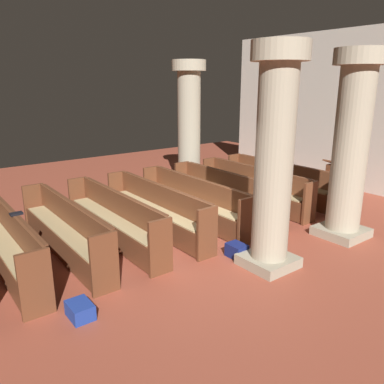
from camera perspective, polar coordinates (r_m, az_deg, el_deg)
ground_plane at (r=7.80m, az=0.55°, el=-7.12°), size 19.20×19.20×0.00m
back_wall at (r=11.95m, az=24.71°, el=10.67°), size 10.00×0.16×4.50m
pew_row_0 at (r=10.68m, az=12.68°, el=1.77°), size 3.52×0.46×0.96m
pew_row_1 at (r=9.97m, az=9.04°, el=0.96°), size 3.52×0.46×0.96m
pew_row_2 at (r=9.31m, az=4.86°, el=0.02°), size 3.52×0.47×0.96m
pew_row_3 at (r=8.70m, az=0.08°, el=-1.05°), size 3.52×0.46×0.96m
pew_row_4 at (r=8.17m, az=-5.38°, el=-2.26°), size 3.52×0.46×0.96m
pew_row_5 at (r=7.73m, az=-11.53°, el=-3.60°), size 3.52×0.47×0.96m
pew_row_6 at (r=7.39m, az=-18.36°, el=-5.04°), size 3.52×0.46×0.96m
pew_row_7 at (r=7.18m, az=-25.76°, el=-6.50°), size 3.52×0.46×0.96m
pillar_aisle_side at (r=8.10m, az=22.43°, el=6.55°), size 0.97×0.97×3.65m
pillar_far_side at (r=11.50m, az=-0.44°, el=10.19°), size 0.97×0.97×3.65m
pillar_aisle_rear at (r=6.31m, az=12.05°, el=5.04°), size 0.89×0.89×3.65m
lectern at (r=10.98m, az=19.95°, el=1.28°), size 0.48×0.45×1.08m
hymn_book at (r=6.97m, az=-24.53°, el=-2.93°), size 0.13×0.20×0.03m
kneeler_box_navy at (r=7.09m, az=6.62°, el=-8.58°), size 0.36×0.27×0.25m
kneeler_box_blue at (r=5.62m, az=-16.20°, el=-16.42°), size 0.40×0.29×0.21m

